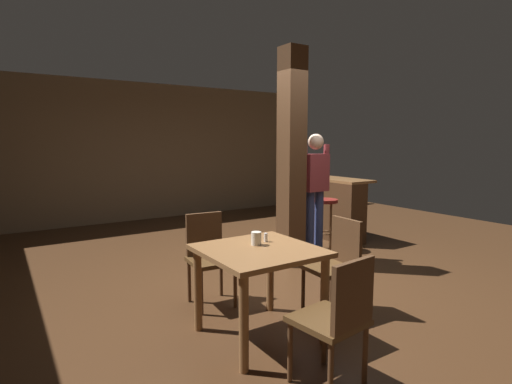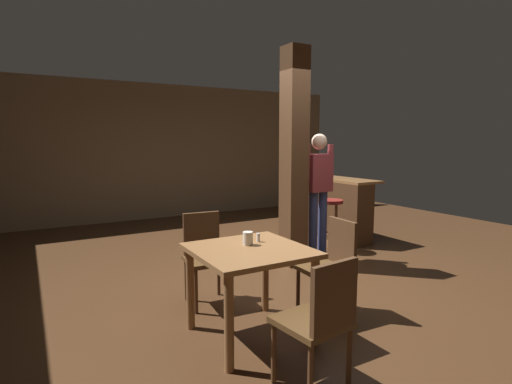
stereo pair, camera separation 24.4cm
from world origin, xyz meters
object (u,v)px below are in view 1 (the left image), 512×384
(chair_east, at_px, (336,261))
(salt_shaker, at_px, (266,237))
(chair_north, at_px, (209,253))
(standing_person, at_px, (315,187))
(dining_table, at_px, (259,264))
(bar_stool_near, at_px, (325,212))
(chair_south, at_px, (337,316))
(napkin_cup, at_px, (256,238))
(bar_counter, at_px, (321,206))

(chair_east, bearing_deg, salt_shaker, 167.17)
(chair_north, distance_m, standing_person, 2.03)
(dining_table, relative_size, chair_east, 1.01)
(chair_east, relative_size, bar_stool_near, 1.16)
(chair_south, height_order, chair_east, same)
(dining_table, xyz_separation_m, standing_person, (1.86, 1.43, 0.38))
(salt_shaker, height_order, standing_person, standing_person)
(dining_table, distance_m, bar_stool_near, 2.87)
(napkin_cup, bearing_deg, chair_east, -7.57)
(chair_north, distance_m, chair_south, 1.75)
(chair_north, distance_m, salt_shaker, 0.81)
(napkin_cup, xyz_separation_m, bar_stool_near, (2.28, 1.61, -0.23))
(chair_north, height_order, napkin_cup, chair_north)
(chair_south, bearing_deg, dining_table, 91.50)
(chair_south, distance_m, salt_shaker, 1.07)
(napkin_cup, bearing_deg, dining_table, -110.09)
(chair_south, bearing_deg, chair_north, 91.69)
(bar_counter, xyz_separation_m, bar_stool_near, (-0.59, -0.75, 0.07))
(chair_east, relative_size, salt_shaker, 11.73)
(chair_north, xyz_separation_m, bar_counter, (2.93, 1.58, 0.01))
(dining_table, relative_size, bar_stool_near, 1.17)
(chair_east, distance_m, bar_counter, 3.20)
(chair_south, bearing_deg, bar_counter, 49.17)
(dining_table, height_order, chair_north, chair_north)
(napkin_cup, distance_m, salt_shaker, 0.14)
(salt_shaker, bearing_deg, chair_east, -12.83)
(chair_east, bearing_deg, bar_stool_near, 49.80)
(dining_table, height_order, salt_shaker, salt_shaker)
(salt_shaker, xyz_separation_m, bar_stool_near, (2.15, 1.56, -0.21))
(chair_south, bearing_deg, napkin_cup, 89.27)
(bar_stool_near, bearing_deg, bar_counter, 51.86)
(bar_counter, bearing_deg, bar_stool_near, -128.14)
(standing_person, relative_size, bar_counter, 0.97)
(chair_south, xyz_separation_m, chair_east, (0.84, 0.87, 0.00))
(chair_north, distance_m, chair_east, 1.26)
(napkin_cup, relative_size, bar_stool_near, 0.15)
(chair_north, bearing_deg, dining_table, -88.11)
(bar_stool_near, bearing_deg, chair_east, -130.20)
(chair_north, bearing_deg, chair_south, -88.31)
(chair_east, bearing_deg, standing_person, 55.41)
(dining_table, height_order, napkin_cup, napkin_cup)
(dining_table, relative_size, chair_north, 1.01)
(salt_shaker, bearing_deg, napkin_cup, -159.47)
(chair_north, xyz_separation_m, napkin_cup, (0.06, -0.78, 0.31))
(bar_counter, distance_m, bar_stool_near, 0.96)
(napkin_cup, distance_m, bar_counter, 3.73)
(standing_person, xyz_separation_m, bar_stool_near, (0.46, 0.27, -0.42))
(salt_shaker, xyz_separation_m, bar_counter, (2.74, 2.31, -0.28))
(chair_north, height_order, salt_shaker, chair_north)
(dining_table, distance_m, napkin_cup, 0.22)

